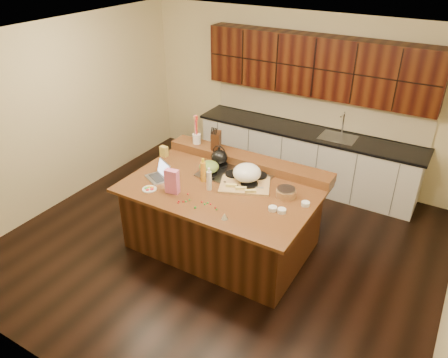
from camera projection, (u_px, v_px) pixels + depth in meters
The scene contains 35 objects.
room at pixel (222, 156), 5.28m from camera, with size 5.52×5.02×2.72m.
island at pixel (222, 216), 5.72m from camera, with size 2.40×1.60×0.92m.
back_ledge at pixel (248, 160), 5.99m from camera, with size 2.40×0.30×0.12m, color black.
cooktop at pixel (234, 175), 5.71m from camera, with size 0.92×0.52×0.05m.
back_counter at pixel (309, 127), 7.00m from camera, with size 3.70×0.66×2.40m.
kettle at pixel (219, 157), 5.88m from camera, with size 0.23×0.23×0.20m, color black.
green_bowl at pixel (209, 167), 5.70m from camera, with size 0.26×0.26×0.15m, color #5B7930.
laptop at pixel (160, 174), 5.65m from camera, with size 0.39×0.36×0.22m.
oil_bottle at pixel (203, 172), 5.54m from camera, with size 0.07×0.07×0.27m, color orange.
vinegar_bottle at pixel (209, 181), 5.37m from camera, with size 0.06×0.06×0.25m, color silver.
wooden_tray at pixel (246, 175), 5.51m from camera, with size 0.75×0.65×0.25m.
ramekin_a at pixel (282, 211), 4.97m from camera, with size 0.10×0.10×0.04m, color white.
ramekin_b at pixel (273, 209), 5.01m from camera, with size 0.10×0.10×0.04m, color white.
ramekin_c at pixel (305, 204), 5.10m from camera, with size 0.10×0.10×0.04m, color white.
strainer_bowl at pixel (286, 193), 5.26m from camera, with size 0.24×0.24×0.09m, color #996B3F.
kitchen_timer at pixel (225, 216), 4.86m from camera, with size 0.08×0.08×0.07m, color silver.
pink_bag at pixel (172, 181), 5.29m from camera, with size 0.17×0.09×0.31m, color pink.
candy_plate at pixel (149, 189), 5.42m from camera, with size 0.18×0.18×0.01m, color white.
package_box at pixel (164, 151), 6.20m from camera, with size 0.11×0.07×0.15m, color gold.
utensil_crock at pixel (197, 139), 6.30m from camera, with size 0.12×0.12×0.14m, color white.
knife_block at pixel (216, 140), 6.13m from camera, with size 0.12×0.19×0.24m, color black.
gumdrop_0 at pixel (183, 202), 5.16m from camera, with size 0.02×0.02×0.02m, color red.
gumdrop_1 at pixel (195, 208), 5.05m from camera, with size 0.02×0.02×0.02m, color #198C26.
gumdrop_2 at pixel (188, 194), 5.31m from camera, with size 0.02×0.02×0.02m, color red.
gumdrop_3 at pixel (190, 200), 5.20m from camera, with size 0.02×0.02×0.02m, color #198C26.
gumdrop_4 at pixel (179, 201), 5.17m from camera, with size 0.02×0.02×0.02m, color red.
gumdrop_5 at pixel (186, 202), 5.16m from camera, with size 0.02×0.02×0.02m, color #198C26.
gumdrop_6 at pixel (211, 204), 5.12m from camera, with size 0.02×0.02×0.02m, color red.
gumdrop_7 at pixel (195, 207), 5.06m from camera, with size 0.02×0.02×0.02m, color #198C26.
gumdrop_8 at pixel (178, 203), 5.14m from camera, with size 0.02×0.02×0.02m, color red.
gumdrop_9 at pixel (216, 209), 5.02m from camera, with size 0.02×0.02×0.02m, color #198C26.
gumdrop_10 at pixel (215, 208), 5.05m from camera, with size 0.02×0.02×0.02m, color red.
gumdrop_11 at pixel (205, 204), 5.11m from camera, with size 0.02×0.02×0.02m, color #198C26.
gumdrop_12 at pixel (202, 202), 5.16m from camera, with size 0.02×0.02×0.02m, color red.
gumdrop_13 at pixel (208, 203), 5.14m from camera, with size 0.02×0.02×0.02m, color #198C26.
Camera 1 is at (2.44, -4.06, 3.71)m, focal length 35.00 mm.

